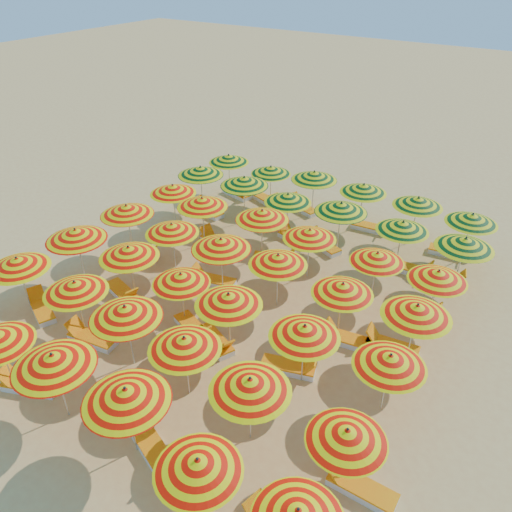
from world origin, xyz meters
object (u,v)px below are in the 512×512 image
object	(u,v)px
lounger_6	(360,488)
umbrella_25	(202,203)
umbrella_16	(305,331)
umbrella_15	(229,299)
lounger_26	(371,227)
umbrella_31	(244,181)
lounger_27	(451,252)
lounger_5	(92,338)
umbrella_3	(126,395)
umbrella_28	(377,257)
lounger_22	(442,280)
umbrella_7	(75,287)
umbrella_35	(465,243)
lounger_14	(391,346)
umbrella_8	(125,312)
lounger_17	(415,310)
umbrella_11	(347,435)
umbrella_19	(172,229)
lounger_20	(323,245)
umbrella_23	(417,311)
umbrella_14	(181,279)
umbrella_22	(343,289)
umbrella_24	(173,189)
lounger_13	(348,340)
lounger_7	(123,292)
umbrella_13	(129,252)
umbrella_40	(418,202)
umbrella_6	(18,263)
lounger_16	(275,258)
lounger_4	(42,309)
umbrella_10	(250,385)
lounger_24	(263,198)
umbrella_39	(364,189)
beachgoer_a	(344,294)
umbrella_17	(390,361)
lounger_23	(237,194)
lounger_9	(215,341)
umbrella_37	(271,170)
lounger_15	(217,242)
umbrella_12	(76,235)
lounger_19	(295,238)
lounger_2	(156,453)
umbrella_26	(262,215)
lounger_21	(410,269)
umbrella_29	(438,276)
lounger_10	(290,367)
umbrella_21	(278,260)
umbrella_27	(310,234)
umbrella_32	(288,198)
lounger_18	(208,211)
umbrella_30	(200,171)

from	to	relation	value
lounger_6	umbrella_25	bearing A→B (deg)	-35.18
umbrella_16	lounger_6	xyz separation A→B (m)	(2.98, -2.44, -1.81)
umbrella_15	lounger_26	distance (m)	10.30
umbrella_31	lounger_27	xyz separation A→B (m)	(9.10, 2.34, -1.93)
umbrella_15	lounger_5	xyz separation A→B (m)	(-4.07, -2.31, -1.86)
umbrella_3	umbrella_28	bearing A→B (deg)	74.77
lounger_22	umbrella_7	bearing A→B (deg)	-147.67
umbrella_15	umbrella_16	distance (m)	2.67
umbrella_35	lounger_14	xyz separation A→B (m)	(-0.80, -4.71, -1.86)
umbrella_8	lounger_17	world-z (taller)	umbrella_8
lounger_17	umbrella_35	bearing A→B (deg)	72.37
umbrella_11	umbrella_19	size ratio (longest dim) A/B	0.92
lounger_20	umbrella_23	bearing A→B (deg)	161.23
umbrella_8	umbrella_14	xyz separation A→B (m)	(0.02, 2.47, -0.21)
umbrella_22	umbrella_24	size ratio (longest dim) A/B	0.86
lounger_13	lounger_7	bearing A→B (deg)	6.41
lounger_26	lounger_6	bearing A→B (deg)	-74.43
umbrella_13	umbrella_40	size ratio (longest dim) A/B	1.03
umbrella_3	umbrella_6	world-z (taller)	umbrella_3
umbrella_19	lounger_16	bearing A→B (deg)	43.12
umbrella_19	lounger_4	world-z (taller)	umbrella_19
umbrella_10	lounger_24	xyz separation A→B (m)	(-7.61, 12.53, -1.85)
umbrella_39	lounger_27	size ratio (longest dim) A/B	1.54
umbrella_3	umbrella_28	world-z (taller)	umbrella_3
beachgoer_a	umbrella_17	bearing A→B (deg)	-6.73
lounger_6	lounger_23	xyz separation A→B (m)	(-12.18, 12.09, 0.00)
lounger_9	beachgoer_a	bearing A→B (deg)	81.00
umbrella_37	lounger_15	size ratio (longest dim) A/B	1.16
umbrella_12	lounger_19	xyz separation A→B (m)	(5.36, 7.33, -1.98)
umbrella_6	umbrella_11	xyz separation A→B (m)	(12.46, -0.14, -0.18)
umbrella_25	lounger_2	distance (m)	11.08
umbrella_8	umbrella_26	distance (m)	7.52
umbrella_31	lounger_21	distance (m)	8.31
umbrella_35	beachgoer_a	world-z (taller)	umbrella_35
umbrella_29	umbrella_40	xyz separation A→B (m)	(-2.31, 4.96, 0.11)
umbrella_31	lounger_23	xyz separation A→B (m)	(-1.93, 2.12, -1.93)
umbrella_19	lounger_10	world-z (taller)	umbrella_19
umbrella_7	umbrella_26	distance (m)	7.79
lounger_15	umbrella_12	bearing A→B (deg)	74.90
lounger_5	umbrella_21	bearing A→B (deg)	-137.23
lounger_7	lounger_23	world-z (taller)	same
lounger_15	umbrella_27	bearing A→B (deg)	-167.54
umbrella_35	lounger_26	bearing A→B (deg)	150.33
umbrella_32	lounger_24	xyz separation A→B (m)	(-2.90, 2.57, -1.79)
umbrella_27	lounger_18	distance (m)	7.26
umbrella_30	lounger_14	xyz separation A→B (m)	(11.57, -4.62, -1.91)
umbrella_11	umbrella_32	world-z (taller)	umbrella_32
lounger_5	umbrella_35	bearing A→B (deg)	-141.97
umbrella_40	lounger_16	distance (m)	6.62
umbrella_21	umbrella_11	bearing A→B (deg)	-46.36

